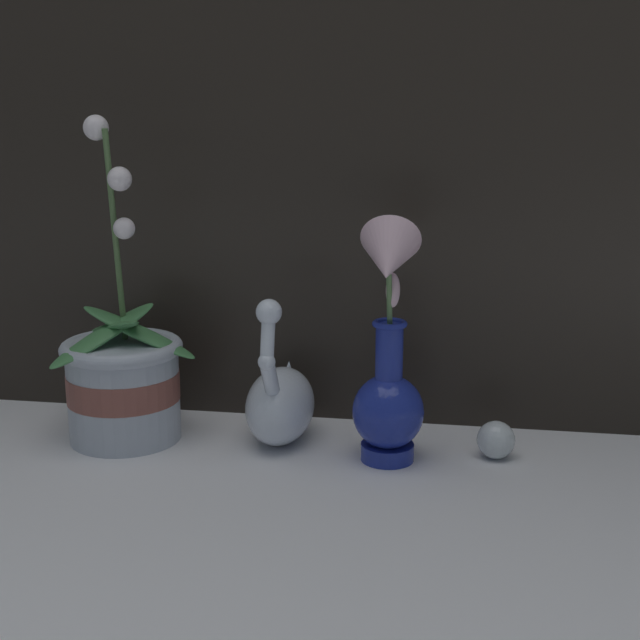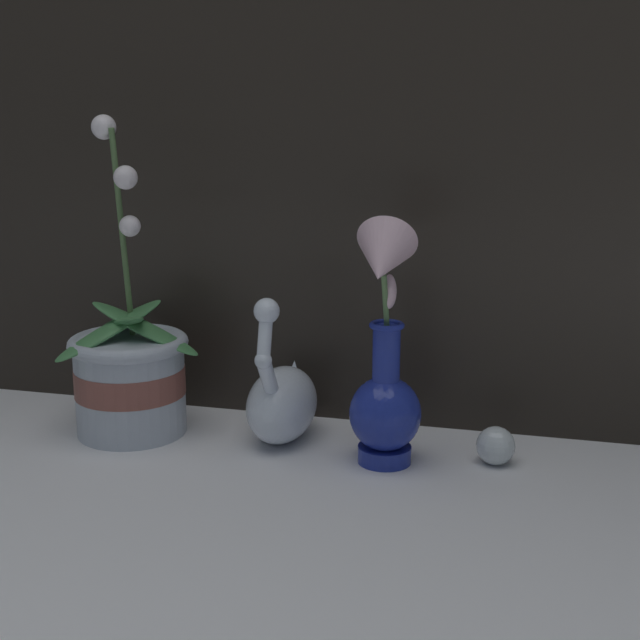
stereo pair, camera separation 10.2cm
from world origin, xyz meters
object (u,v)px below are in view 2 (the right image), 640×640
Objects in this scene: swan_figurine at (282,399)px; glass_sphere at (496,446)px; orchid_potted_plant at (130,373)px; blue_vase at (385,371)px.

swan_figurine is 0.30m from glass_sphere.
orchid_potted_plant reaches higher than swan_figurine.
orchid_potted_plant is 0.37m from blue_vase.
orchid_potted_plant reaches higher than blue_vase.
orchid_potted_plant is at bearing -173.50° from swan_figurine.
orchid_potted_plant reaches higher than glass_sphere.
blue_vase is (0.37, -0.03, 0.04)m from orchid_potted_plant.
blue_vase reaches higher than glass_sphere.
swan_figurine is 0.66× the size of blue_vase.
glass_sphere is at bearing 15.67° from blue_vase.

